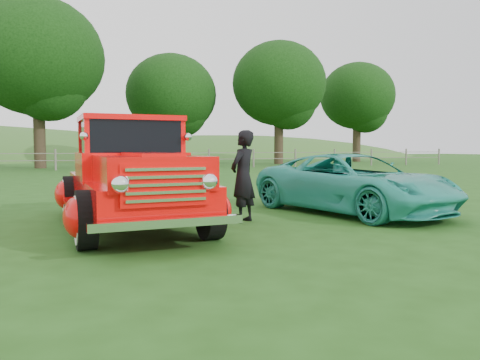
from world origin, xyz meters
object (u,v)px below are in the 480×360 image
object	(u,v)px
tree_near_west	(37,57)
tree_mid_east	(279,84)
tree_far_east	(357,96)
red_pickup	(130,178)
tree_near_east	(171,95)
teal_sedan	(353,183)
man	(243,176)

from	to	relation	value
tree_near_west	tree_mid_east	world-z (taller)	tree_near_west
tree_far_east	red_pickup	world-z (taller)	tree_far_east
tree_near_east	teal_sedan	world-z (taller)	tree_near_east
tree_near_west	man	xyz separation A→B (m)	(4.84, -23.85, -6.00)
tree_near_west	teal_sedan	world-z (taller)	tree_near_west
tree_near_west	tree_far_east	size ratio (longest dim) A/B	1.18
tree_far_east	red_pickup	size ratio (longest dim) A/B	1.74
teal_sedan	tree_mid_east	bearing A→B (deg)	53.77
tree_near_west	red_pickup	world-z (taller)	tree_near_west
tree_mid_east	tree_far_east	distance (m)	9.49
tree_near_east	red_pickup	world-z (taller)	tree_near_east
tree_mid_east	man	bearing A→B (deg)	-115.19
red_pickup	tree_near_east	bearing A→B (deg)	73.56
tree_far_east	tree_near_east	bearing A→B (deg)	-176.63
tree_far_east	man	xyz separation A→B (m)	(-21.16, -28.85, -5.07)
red_pickup	man	world-z (taller)	red_pickup
tree_mid_east	man	distance (m)	29.07
tree_near_west	tree_far_east	xyz separation A→B (m)	(26.00, 5.00, -0.94)
red_pickup	teal_sedan	distance (m)	4.31
red_pickup	man	distance (m)	1.89
tree_near_east	tree_far_east	distance (m)	17.04
red_pickup	teal_sedan	world-z (taller)	red_pickup
tree_mid_east	red_pickup	distance (m)	29.77
tree_mid_east	man	world-z (taller)	tree_mid_east
tree_far_east	teal_sedan	world-z (taller)	tree_far_east
tree_near_east	red_pickup	size ratio (longest dim) A/B	1.64
tree_far_east	teal_sedan	size ratio (longest dim) A/B	2.10
red_pickup	teal_sedan	size ratio (longest dim) A/B	1.21
tree_near_west	tree_near_east	size ratio (longest dim) A/B	1.25
teal_sedan	red_pickup	bearing A→B (deg)	166.94
tree_near_west	man	distance (m)	25.07
tree_near_east	teal_sedan	distance (m)	27.97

